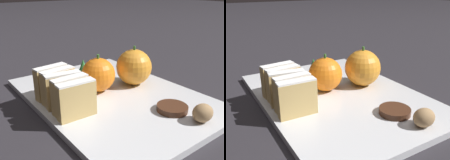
{
  "view_description": "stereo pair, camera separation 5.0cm",
  "coord_description": "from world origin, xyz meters",
  "views": [
    {
      "loc": [
        -0.28,
        -0.37,
        0.22
      ],
      "look_at": [
        0.0,
        0.0,
        0.04
      ],
      "focal_mm": 40.0,
      "sensor_mm": 36.0,
      "label": 1
    },
    {
      "loc": [
        -0.24,
        -0.4,
        0.22
      ],
      "look_at": [
        0.0,
        0.0,
        0.04
      ],
      "focal_mm": 40.0,
      "sensor_mm": 36.0,
      "label": 2
    }
  ],
  "objects": [
    {
      "name": "stollen_slice_second",
      "position": [
        -0.1,
        -0.02,
        0.04
      ],
      "size": [
        0.07,
        0.02,
        0.06
      ],
      "color": "tan",
      "rests_on": "serving_platter"
    },
    {
      "name": "evergreen_sprig",
      "position": [
        0.0,
        0.11,
        0.04
      ],
      "size": [
        0.04,
        0.04,
        0.05
      ],
      "color": "#2D7538",
      "rests_on": "serving_platter"
    },
    {
      "name": "orange_far",
      "position": [
        0.07,
        0.02,
        0.05
      ],
      "size": [
        0.08,
        0.08,
        0.09
      ],
      "color": "orange",
      "rests_on": "serving_platter"
    },
    {
      "name": "stollen_slice_front",
      "position": [
        -0.1,
        -0.04,
        0.04
      ],
      "size": [
        0.07,
        0.02,
        0.06
      ],
      "color": "tan",
      "rests_on": "serving_platter"
    },
    {
      "name": "serving_platter",
      "position": [
        0.0,
        0.0,
        0.01
      ],
      "size": [
        0.29,
        0.41,
        0.01
      ],
      "color": "silver",
      "rests_on": "ground_plane"
    },
    {
      "name": "walnut",
      "position": [
        0.05,
        -0.17,
        0.03
      ],
      "size": [
        0.04,
        0.03,
        0.03
      ],
      "color": "#9E7A51",
      "rests_on": "serving_platter"
    },
    {
      "name": "chocolate_cookie",
      "position": [
        0.04,
        -0.12,
        0.02
      ],
      "size": [
        0.05,
        0.05,
        0.01
      ],
      "color": "#472819",
      "rests_on": "serving_platter"
    },
    {
      "name": "orange_near",
      "position": [
        -0.01,
        0.03,
        0.05
      ],
      "size": [
        0.07,
        0.07,
        0.08
      ],
      "color": "orange",
      "rests_on": "serving_platter"
    },
    {
      "name": "stollen_slice_fourth",
      "position": [
        -0.1,
        0.03,
        0.04
      ],
      "size": [
        0.07,
        0.03,
        0.06
      ],
      "color": "tan",
      "rests_on": "serving_platter"
    },
    {
      "name": "ground_plane",
      "position": [
        0.0,
        0.0,
        0.0
      ],
      "size": [
        6.0,
        6.0,
        0.0
      ],
      "primitive_type": "plane",
      "color": "#28262B"
    },
    {
      "name": "stollen_slice_fifth",
      "position": [
        -0.1,
        0.06,
        0.04
      ],
      "size": [
        0.07,
        0.03,
        0.06
      ],
      "color": "tan",
      "rests_on": "serving_platter"
    },
    {
      "name": "stollen_slice_third",
      "position": [
        -0.1,
        0.01,
        0.04
      ],
      "size": [
        0.07,
        0.03,
        0.06
      ],
      "color": "tan",
      "rests_on": "serving_platter"
    }
  ]
}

